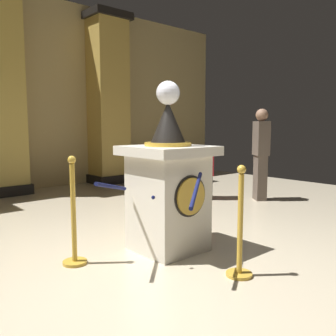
{
  "coord_description": "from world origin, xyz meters",
  "views": [
    {
      "loc": [
        -2.29,
        -2.71,
        1.37
      ],
      "look_at": [
        0.25,
        0.2,
        0.91
      ],
      "focal_mm": 38.53,
      "sensor_mm": 36.0,
      "label": 1
    }
  ],
  "objects_px": {
    "cafe_chair_red": "(207,168)",
    "cafe_table": "(176,175)",
    "stanchion_far": "(240,238)",
    "stanchion_near": "(74,226)",
    "bystander_guest": "(261,152)",
    "pedestal_clock": "(168,186)"
  },
  "relations": [
    {
      "from": "stanchion_far",
      "to": "stanchion_near",
      "type": "bearing_deg",
      "value": 128.34
    },
    {
      "from": "pedestal_clock",
      "to": "stanchion_near",
      "type": "height_order",
      "value": "pedestal_clock"
    },
    {
      "from": "bystander_guest",
      "to": "cafe_table",
      "type": "bearing_deg",
      "value": 142.92
    },
    {
      "from": "pedestal_clock",
      "to": "bystander_guest",
      "type": "distance_m",
      "value": 3.18
    },
    {
      "from": "pedestal_clock",
      "to": "cafe_chair_red",
      "type": "bearing_deg",
      "value": 34.18
    },
    {
      "from": "cafe_table",
      "to": "cafe_chair_red",
      "type": "distance_m",
      "value": 0.64
    },
    {
      "from": "pedestal_clock",
      "to": "cafe_table",
      "type": "distance_m",
      "value": 2.6
    },
    {
      "from": "bystander_guest",
      "to": "stanchion_far",
      "type": "bearing_deg",
      "value": -148.28
    },
    {
      "from": "stanchion_near",
      "to": "stanchion_far",
      "type": "height_order",
      "value": "stanchion_near"
    },
    {
      "from": "stanchion_far",
      "to": "cafe_chair_red",
      "type": "relative_size",
      "value": 1.06
    },
    {
      "from": "pedestal_clock",
      "to": "stanchion_far",
      "type": "height_order",
      "value": "pedestal_clock"
    },
    {
      "from": "pedestal_clock",
      "to": "bystander_guest",
      "type": "height_order",
      "value": "pedestal_clock"
    },
    {
      "from": "stanchion_far",
      "to": "cafe_table",
      "type": "relative_size",
      "value": 1.38
    },
    {
      "from": "cafe_table",
      "to": "stanchion_near",
      "type": "bearing_deg",
      "value": -150.93
    },
    {
      "from": "stanchion_far",
      "to": "bystander_guest",
      "type": "height_order",
      "value": "bystander_guest"
    },
    {
      "from": "cafe_chair_red",
      "to": "stanchion_near",
      "type": "bearing_deg",
      "value": -158.38
    },
    {
      "from": "stanchion_far",
      "to": "cafe_table",
      "type": "bearing_deg",
      "value": 57.43
    },
    {
      "from": "stanchion_near",
      "to": "bystander_guest",
      "type": "distance_m",
      "value": 4.1
    },
    {
      "from": "pedestal_clock",
      "to": "cafe_table",
      "type": "height_order",
      "value": "pedestal_clock"
    },
    {
      "from": "bystander_guest",
      "to": "cafe_table",
      "type": "height_order",
      "value": "bystander_guest"
    },
    {
      "from": "cafe_chair_red",
      "to": "cafe_table",
      "type": "bearing_deg",
      "value": 160.99
    },
    {
      "from": "bystander_guest",
      "to": "pedestal_clock",
      "type": "bearing_deg",
      "value": -163.37
    }
  ]
}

